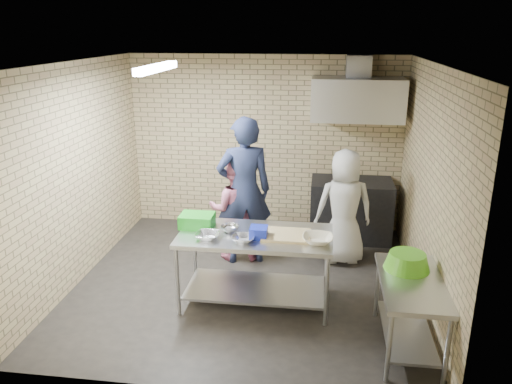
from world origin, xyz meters
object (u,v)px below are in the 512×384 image
Objects in this scene: side_counter at (409,314)px; green_crate at (197,221)px; bottle_red at (360,102)px; bottle_green at (388,104)px; man_navy at (244,191)px; stove at (351,210)px; woman_white at (344,207)px; green_basin at (407,261)px; woman_pink at (234,209)px; blue_tub at (259,232)px; prep_table at (255,268)px.

side_counter is 2.52m from green_crate.
bottle_red reaches higher than green_crate.
bottle_red is at bearing 180.00° from bottle_green.
bottle_green is 0.07× the size of man_navy.
stove is 0.92m from woman_white.
green_basin is at bearing -13.10° from green_crate.
green_basin is at bearing 134.44° from woman_pink.
bottle_red is (1.17, 2.42, 1.10)m from blue_tub.
stove is at bearing -158.45° from woman_pink.
blue_tub is 0.13× the size of woman_pink.
bottle_green is (0.45, 0.24, 1.57)m from stove.
woman_white reaches higher than stove.
bottle_red is 2.21m from man_navy.
man_navy reaches higher than woman_pink.
woman_white is at bearing 50.20° from prep_table.
man_navy is (-1.92, 1.75, 0.63)m from side_counter.
bottle_red is 0.11× the size of woman_white.
woman_pink is (-0.50, 1.27, -0.21)m from blue_tub.
green_crate is at bearing 161.31° from side_counter.
blue_tub is 2.91m from bottle_red.
man_navy is 1.35m from woman_white.
woman_pink is (-0.45, 1.17, 0.28)m from prep_table.
prep_table is 11.53× the size of bottle_green.
blue_tub reaches higher than stove.
man_navy is 1.28× the size of woman_white.
woman_pink reaches higher than blue_tub.
woman_white is at bearing 174.75° from woman_pink.
green_crate is at bearing 170.27° from prep_table.
woman_white is at bearing -100.02° from bottle_red.
man_navy reaches higher than green_crate.
bottle_green reaches higher than prep_table.
bottle_red is (0.05, 0.24, 1.58)m from stove.
woman_white reaches higher than blue_tub.
bottle_green is at bearing 57.04° from blue_tub.
stove is at bearing -151.93° from bottle_green.
bottle_green reaches higher than green_basin.
bottle_green is at bearing 43.51° from green_crate.
green_basin is at bearing -90.42° from bottle_green.
woman_pink is (-0.15, 0.08, -0.29)m from man_navy.
prep_table is at bearing -124.91° from bottle_green.
prep_table is at bearing 157.69° from side_counter.
woman_white is (-0.57, 1.65, -0.05)m from green_basin.
blue_tub is (-1.57, 0.57, 0.55)m from side_counter.
prep_table is 1.44× the size of side_counter.
man_navy is (-1.52, -1.24, -1.03)m from bottle_red.
woman_pink is at bearing 111.16° from prep_table.
green_crate is 1.10m from woman_pink.
woman_pink is at bearing 111.61° from blue_tub.
woman_white is (1.03, 1.24, 0.35)m from prep_table.
stove is at bearing 46.38° from green_crate.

